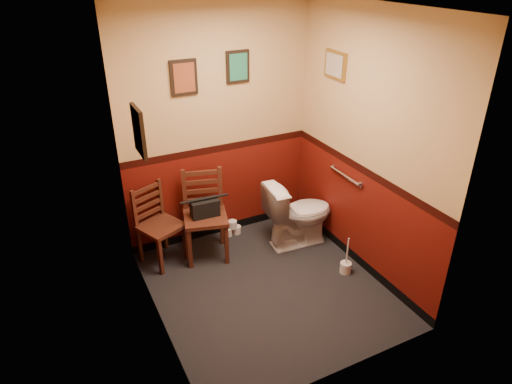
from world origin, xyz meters
TOP-DOWN VIEW (x-y plane):
  - floor at (0.00, 0.00)m, footprint 2.20×2.40m
  - ceiling at (0.00, 0.00)m, footprint 2.20×2.40m
  - wall_back at (0.00, 1.20)m, footprint 2.20×0.00m
  - wall_front at (0.00, -1.20)m, footprint 2.20×0.00m
  - wall_left at (-1.10, 0.00)m, footprint 0.00×2.40m
  - wall_right at (1.10, 0.00)m, footprint 0.00×2.40m
  - grab_bar at (1.07, 0.25)m, footprint 0.05×0.56m
  - framed_print_back_a at (-0.35, 1.18)m, footprint 0.28×0.04m
  - framed_print_back_b at (0.25, 1.18)m, footprint 0.26×0.04m
  - framed_print_left at (-1.08, 0.10)m, footprint 0.04×0.30m
  - framed_print_right at (1.08, 0.60)m, footprint 0.04×0.34m
  - toilet at (0.72, 0.59)m, footprint 0.83×0.50m
  - toilet_brush at (0.88, -0.15)m, footprint 0.12×0.12m
  - chair_left at (-0.82, 0.98)m, footprint 0.55×0.55m
  - chair_right at (-0.32, 0.87)m, footprint 0.57×0.57m
  - handbag at (-0.33, 0.82)m, footprint 0.31×0.17m
  - tp_stack at (0.09, 1.09)m, footprint 0.22×0.12m

SIDE VIEW (x-z plane):
  - floor at x=0.00m, z-range 0.00..0.00m
  - toilet_brush at x=0.88m, z-range -0.15..0.29m
  - tp_stack at x=0.09m, z-range -0.02..0.18m
  - toilet at x=0.72m, z-range 0.00..0.78m
  - chair_left at x=-0.82m, z-range 0.00..0.89m
  - chair_right at x=-0.32m, z-range 0.00..1.00m
  - handbag at x=-0.33m, z-range 0.51..0.73m
  - grab_bar at x=1.07m, z-range 0.92..0.98m
  - wall_back at x=0.00m, z-range 0.00..2.70m
  - wall_front at x=0.00m, z-range 0.00..2.70m
  - wall_left at x=-1.10m, z-range 0.00..2.70m
  - wall_right at x=1.10m, z-range 0.00..2.70m
  - framed_print_left at x=-1.08m, z-range 1.66..2.04m
  - framed_print_back_a at x=-0.35m, z-range 1.77..2.13m
  - framed_print_back_b at x=0.25m, z-range 1.83..2.17m
  - framed_print_right at x=1.08m, z-range 1.91..2.19m
  - ceiling at x=0.00m, z-range 2.70..2.70m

